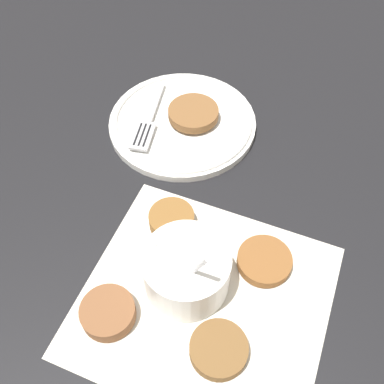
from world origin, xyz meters
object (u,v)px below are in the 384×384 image
at_px(sauce_bowl, 185,273).
at_px(serving_plate, 182,122).
at_px(fork, 147,122).
at_px(fritter_on_plate, 193,113).

bearing_deg(sauce_bowl, serving_plate, -60.44).
bearing_deg(fork, serving_plate, -140.02).
bearing_deg(fork, fritter_on_plate, -140.56).
height_order(sauce_bowl, fork, sauce_bowl).
xyz_separation_m(fritter_on_plate, fork, (0.06, 0.05, -0.00)).
distance_m(serving_plate, fork, 0.06).
height_order(serving_plate, fork, fork).
bearing_deg(fritter_on_plate, fork, 39.44).
relative_size(sauce_bowl, serving_plate, 0.53).
bearing_deg(serving_plate, sauce_bowl, 119.56).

